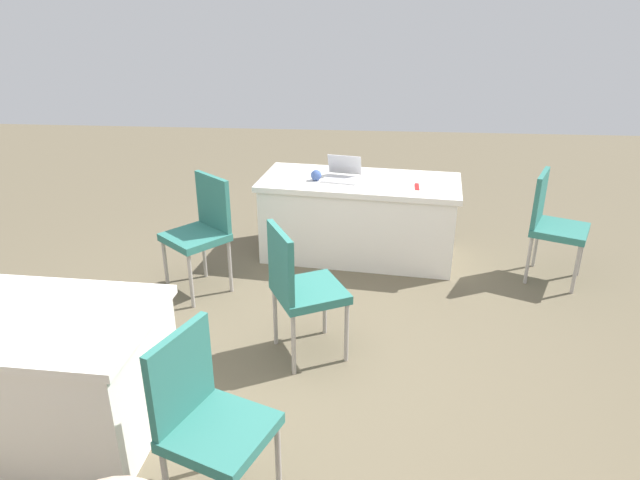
{
  "coord_description": "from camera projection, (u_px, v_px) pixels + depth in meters",
  "views": [
    {
      "loc": [
        -0.42,
        3.13,
        2.35
      ],
      "look_at": [
        -0.15,
        -0.16,
        0.9
      ],
      "focal_mm": 32.13,
      "sensor_mm": 36.0,
      "label": 1
    }
  ],
  "objects": [
    {
      "name": "ground_plane",
      "position": [
        296.0,
        372.0,
        3.83
      ],
      "size": [
        14.4,
        14.4,
        0.0
      ],
      "primitive_type": "plane",
      "color": "brown"
    },
    {
      "name": "table_foreground",
      "position": [
        359.0,
        218.0,
        5.39
      ],
      "size": [
        1.9,
        1.01,
        0.75
      ],
      "rotation": [
        0.0,
        0.0,
        -0.11
      ],
      "color": "silver",
      "rests_on": "ground"
    },
    {
      "name": "table_mid_left",
      "position": [
        33.0,
        373.0,
        3.21
      ],
      "size": [
        1.47,
        0.93,
        0.75
      ],
      "rotation": [
        0.0,
        0.0,
        -0.04
      ],
      "color": "silver",
      "rests_on": "ground"
    },
    {
      "name": "chair_near_front",
      "position": [
        552.0,
        220.0,
        4.88
      ],
      "size": [
        0.58,
        0.58,
        0.95
      ],
      "rotation": [
        0.0,
        0.0,
        1.15
      ],
      "color": "#9E9993",
      "rests_on": "ground"
    },
    {
      "name": "chair_tucked_left",
      "position": [
        300.0,
        284.0,
        3.8
      ],
      "size": [
        0.59,
        0.59,
        0.96
      ],
      "rotation": [
        0.0,
        0.0,
        2.04
      ],
      "color": "#9E9993",
      "rests_on": "ground"
    },
    {
      "name": "chair_tucked_right",
      "position": [
        206.0,
        415.0,
        2.65
      ],
      "size": [
        0.57,
        0.57,
        0.95
      ],
      "rotation": [
        0.0,
        0.0,
        1.2
      ],
      "color": "#9E9993",
      "rests_on": "ground"
    },
    {
      "name": "chair_aisle",
      "position": [
        202.0,
        227.0,
        4.68
      ],
      "size": [
        0.62,
        0.62,
        0.98
      ],
      "rotation": [
        0.0,
        0.0,
        -0.71
      ],
      "color": "#9E9993",
      "rests_on": "ground"
    },
    {
      "name": "laptop_silver",
      "position": [
        342.0,
        175.0,
        5.24
      ],
      "size": [
        0.37,
        0.35,
        0.21
      ],
      "rotation": [
        0.0,
        0.0,
        -0.2
      ],
      "color": "silver",
      "rests_on": "table_foreground"
    },
    {
      "name": "yarn_ball",
      "position": [
        316.0,
        175.0,
        5.2
      ],
      "size": [
        0.1,
        0.1,
        0.1
      ],
      "primitive_type": "sphere",
      "color": "#3F5999",
      "rests_on": "table_foreground"
    },
    {
      "name": "scissors_red",
      "position": [
        417.0,
        187.0,
        5.04
      ],
      "size": [
        0.04,
        0.18,
        0.01
      ],
      "primitive_type": "cube",
      "rotation": [
        0.0,
        0.0,
        1.53
      ],
      "color": "red",
      "rests_on": "table_foreground"
    }
  ]
}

